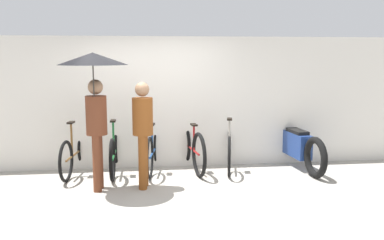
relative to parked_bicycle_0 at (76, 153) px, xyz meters
name	(u,v)px	position (x,y,z in m)	size (l,w,h in m)	color
ground_plane	(157,196)	(1.38, -1.45, -0.37)	(30.00, 30.00, 0.00)	#9E998E
back_wall	(152,103)	(1.38, 0.30, 0.85)	(12.05, 0.12, 2.43)	silver
parked_bicycle_0	(76,153)	(0.00, 0.00, 0.00)	(0.45, 1.77, 0.96)	black
parked_bicycle_1	(115,152)	(0.69, -0.06, 0.01)	(0.44, 1.81, 1.05)	black
parked_bicycle_2	(154,150)	(1.38, -0.01, 0.01)	(0.45, 1.75, 1.01)	black
parked_bicycle_3	(191,148)	(2.07, -0.01, 0.03)	(0.44, 1.82, 0.98)	black
parked_bicycle_4	(229,149)	(2.77, -0.07, 0.01)	(0.52, 1.68, 1.10)	black
pedestrian_leading	(94,83)	(0.48, -1.13, 1.31)	(1.03, 1.03, 2.12)	brown
pedestrian_center	(143,127)	(1.19, -1.01, 0.61)	(0.32, 0.32, 1.68)	brown
motorcycle	(297,146)	(4.05, -0.11, 0.03)	(0.58, 2.13, 0.92)	black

